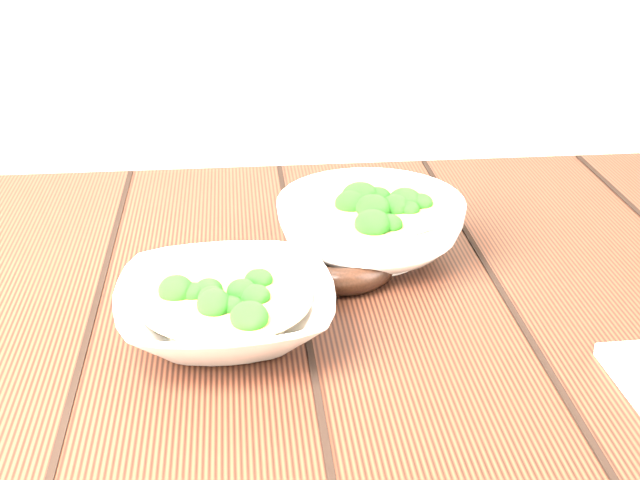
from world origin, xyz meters
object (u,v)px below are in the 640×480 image
Objects in this scene: table at (324,410)px; soup_bowl_front at (226,308)px; soup_bowl_back at (370,225)px; trivet at (339,262)px.

soup_bowl_front is at bearing -158.38° from table.
soup_bowl_back is 0.06m from trivet.
soup_bowl_back is (0.06, 0.11, 0.15)m from table.
soup_bowl_front is 0.22m from soup_bowl_back.
trivet is (0.12, 0.11, -0.01)m from soup_bowl_front.
soup_bowl_back is (0.16, 0.15, 0.01)m from soup_bowl_front.
trivet reaches higher than table.
soup_bowl_back is 2.23× the size of trivet.
table is at bearing -108.02° from trivet.
soup_bowl_back reaches higher than trivet.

